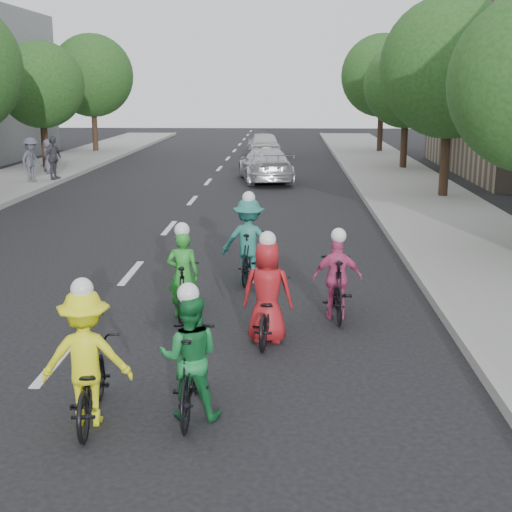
# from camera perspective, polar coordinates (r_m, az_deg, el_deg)

# --- Properties ---
(ground) EXTENTS (120.00, 120.00, 0.00)m
(ground) POSITION_cam_1_polar(r_m,az_deg,el_deg) (10.87, -15.58, -8.05)
(ground) COLOR black
(ground) RESTS_ON ground
(sidewalk_right) EXTENTS (4.00, 80.00, 0.15)m
(sidewalk_right) POSITION_cam_1_polar(r_m,az_deg,el_deg) (20.50, 15.70, 2.19)
(sidewalk_right) COLOR gray
(sidewalk_right) RESTS_ON ground
(curb_right) EXTENTS (0.18, 80.00, 0.18)m
(curb_right) POSITION_cam_1_polar(r_m,az_deg,el_deg) (20.14, 10.29, 2.32)
(curb_right) COLOR #999993
(curb_right) RESTS_ON ground
(tree_l_4) EXTENTS (4.00, 4.00, 5.97)m
(tree_l_4) POSITION_cam_1_polar(r_m,az_deg,el_deg) (35.51, -16.83, 12.97)
(tree_l_4) COLOR black
(tree_l_4) RESTS_ON ground
(tree_l_5) EXTENTS (4.80, 4.80, 6.93)m
(tree_l_5) POSITION_cam_1_polar(r_m,az_deg,el_deg) (44.13, -12.98, 13.88)
(tree_l_5) COLOR black
(tree_l_5) RESTS_ON ground
(tree_r_1) EXTENTS (4.80, 4.80, 6.93)m
(tree_r_1) POSITION_cam_1_polar(r_m,az_deg,el_deg) (25.79, 15.29, 14.35)
(tree_r_1) COLOR black
(tree_r_1) RESTS_ON ground
(tree_r_2) EXTENTS (4.00, 4.00, 5.97)m
(tree_r_2) POSITION_cam_1_polar(r_m,az_deg,el_deg) (34.63, 11.96, 13.24)
(tree_r_2) COLOR black
(tree_r_2) RESTS_ON ground
(tree_r_3) EXTENTS (4.80, 4.80, 6.93)m
(tree_r_3) POSITION_cam_1_polar(r_m,az_deg,el_deg) (43.55, 10.07, 14.03)
(tree_r_3) COLOR black
(tree_r_3) RESTS_ON ground
(cyclist_0) EXTENTS (0.74, 1.79, 1.67)m
(cyclist_0) POSITION_cam_1_polar(r_m,az_deg,el_deg) (8.66, -5.26, -8.67)
(cyclist_0) COLOR black
(cyclist_0) RESTS_ON ground
(cyclist_1) EXTENTS (1.17, 1.79, 1.87)m
(cyclist_1) POSITION_cam_1_polar(r_m,az_deg,el_deg) (14.40, -0.57, 0.72)
(cyclist_1) COLOR black
(cyclist_1) RESTS_ON ground
(cyclist_2) EXTENTS (0.85, 1.78, 1.58)m
(cyclist_2) POSITION_cam_1_polar(r_m,az_deg,el_deg) (12.28, 6.50, -2.21)
(cyclist_2) COLOR black
(cyclist_2) RESTS_ON ground
(cyclist_3) EXTENTS (0.56, 1.57, 1.67)m
(cyclist_3) POSITION_cam_1_polar(r_m,az_deg,el_deg) (12.33, -5.79, -2.22)
(cyclist_3) COLOR black
(cyclist_3) RESTS_ON ground
(cyclist_4) EXTENTS (0.83, 1.79, 1.75)m
(cyclist_4) POSITION_cam_1_polar(r_m,az_deg,el_deg) (11.12, 0.92, -3.75)
(cyclist_4) COLOR black
(cyclist_4) RESTS_ON ground
(cyclist_5) EXTENTS (1.11, 1.80, 1.78)m
(cyclist_5) POSITION_cam_1_polar(r_m,az_deg,el_deg) (8.69, -13.30, -8.83)
(cyclist_5) COLOR black
(cyclist_5) RESTS_ON ground
(follow_car_lead) EXTENTS (2.68, 5.02, 1.39)m
(follow_car_lead) POSITION_cam_1_polar(r_m,az_deg,el_deg) (29.97, 0.76, 7.28)
(follow_car_lead) COLOR silver
(follow_car_lead) RESTS_ON ground
(follow_car_trail) EXTENTS (2.16, 4.34, 1.42)m
(follow_car_trail) POSITION_cam_1_polar(r_m,az_deg,el_deg) (40.90, 0.61, 8.94)
(follow_car_trail) COLOR silver
(follow_car_trail) RESTS_ON ground
(spectator_0) EXTENTS (0.98, 1.29, 1.76)m
(spectator_0) POSITION_cam_1_polar(r_m,az_deg,el_deg) (30.17, -17.54, 7.35)
(spectator_0) COLOR #545462
(spectator_0) RESTS_ON sidewalk_left
(spectator_1) EXTENTS (0.71, 1.12, 1.78)m
(spectator_1) POSITION_cam_1_polar(r_m,az_deg,el_deg) (30.62, -15.93, 7.56)
(spectator_1) COLOR #484652
(spectator_1) RESTS_ON sidewalk_left
(spectator_2) EXTENTS (0.69, 0.85, 1.50)m
(spectator_2) POSITION_cam_1_polar(r_m,az_deg,el_deg) (32.90, -16.26, 7.66)
(spectator_2) COLOR #50505D
(spectator_2) RESTS_ON sidewalk_left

